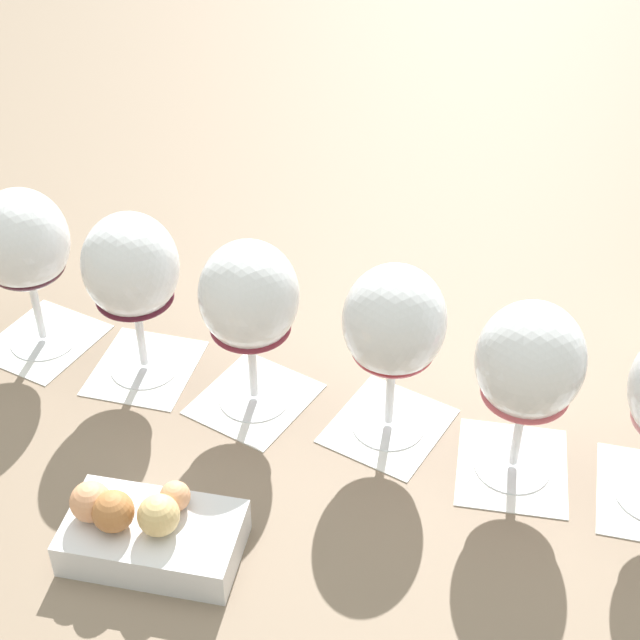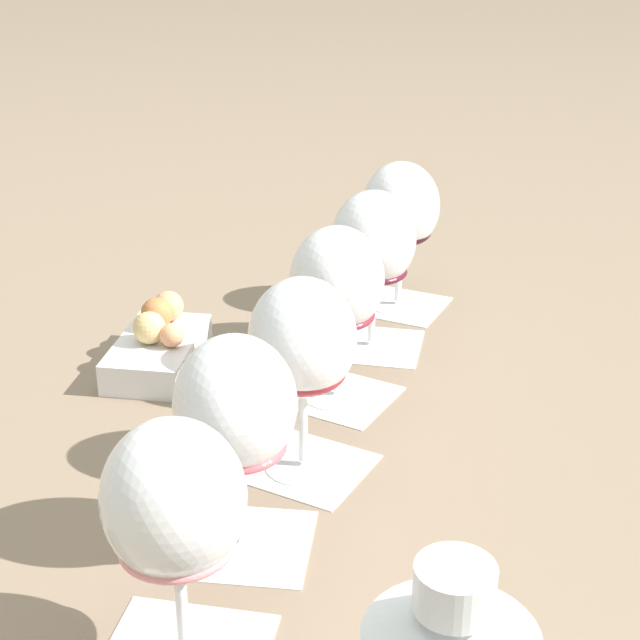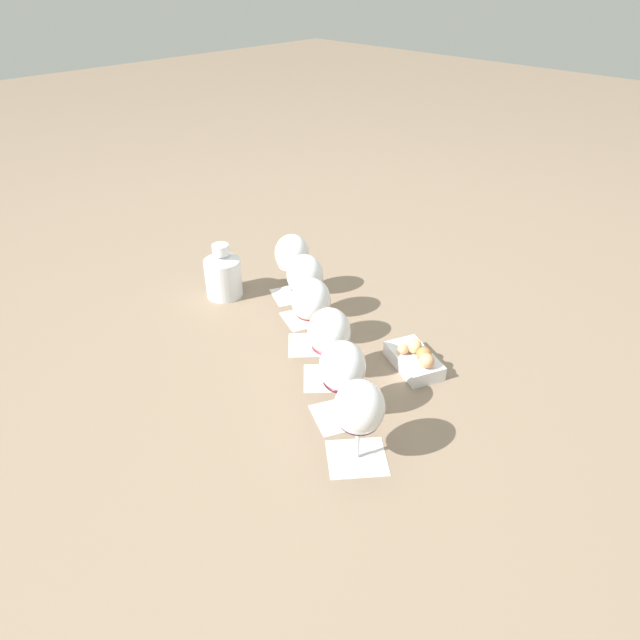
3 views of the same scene
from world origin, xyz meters
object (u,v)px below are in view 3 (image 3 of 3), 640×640
wine_glass_1 (305,278)px  wine_glass_4 (342,369)px  ceramic_vase (223,274)px  wine_glass_0 (292,256)px  wine_glass_5 (359,411)px  wine_glass_3 (329,334)px  wine_glass_2 (311,303)px  snack_dish (415,359)px

wine_glass_1 → wine_glass_4: bearing=-33.0°
wine_glass_4 → ceramic_vase: wine_glass_4 is taller
wine_glass_1 → wine_glass_0: bearing=152.0°
wine_glass_5 → ceramic_vase: (-0.65, 0.20, -0.05)m
wine_glass_3 → ceramic_vase: size_ratio=1.17×
wine_glass_2 → ceramic_vase: 0.34m
wine_glass_3 → wine_glass_2: bearing=152.0°
wine_glass_2 → wine_glass_3: (0.12, -0.06, 0.00)m
wine_glass_5 → wine_glass_4: bearing=147.1°
wine_glass_3 → ceramic_vase: 0.46m
wine_glass_0 → wine_glass_4: same height
wine_glass_1 → snack_dish: 0.34m
wine_glass_0 → wine_glass_1: (0.11, -0.06, 0.00)m
wine_glass_3 → wine_glass_5: bearing=-33.5°
ceramic_vase → wine_glass_1: bearing=16.7°
wine_glass_0 → wine_glass_2: size_ratio=1.00×
wine_glass_1 → wine_glass_4: same height
snack_dish → ceramic_vase: bearing=-169.9°
wine_glass_3 → wine_glass_4: 0.12m
wine_glass_4 → wine_glass_0: bearing=148.2°
wine_glass_1 → wine_glass_3: (0.21, -0.14, 0.00)m
wine_glass_3 → ceramic_vase: (-0.45, 0.06, -0.05)m
wine_glass_1 → wine_glass_2: same height
ceramic_vase → snack_dish: 0.58m
snack_dish → wine_glass_1: bearing=-175.1°
wine_glass_1 → ceramic_vase: (-0.24, -0.07, -0.05)m
wine_glass_0 → wine_glass_5: bearing=-32.0°
ceramic_vase → wine_glass_2: bearing=-0.1°
wine_glass_2 → snack_dish: size_ratio=1.08×
wine_glass_0 → ceramic_vase: wine_glass_0 is taller
wine_glass_5 → wine_glass_0: bearing=148.0°
wine_glass_0 → wine_glass_5: same height
wine_glass_4 → wine_glass_5: same height
wine_glass_4 → ceramic_vase: bearing=166.7°
wine_glass_1 → snack_dish: size_ratio=1.08×
wine_glass_0 → wine_glass_3: 0.37m
wine_glass_3 → wine_glass_5: 0.24m
wine_glass_5 → snack_dish: (-0.09, 0.30, -0.09)m
wine_glass_2 → wine_glass_4: bearing=-30.9°
wine_glass_3 → wine_glass_4: size_ratio=1.00×
wine_glass_2 → wine_glass_3: 0.13m
wine_glass_2 → ceramic_vase: bearing=179.9°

